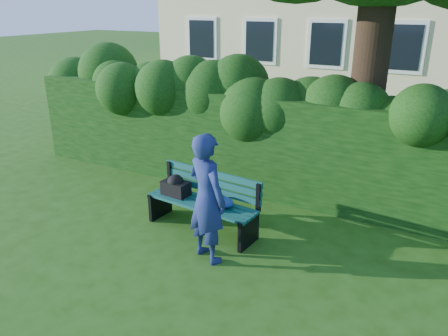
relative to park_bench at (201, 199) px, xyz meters
The scene contains 4 objects.
ground 0.64m from the park_bench, 53.55° to the right, with size 80.00×80.00×0.00m, color #234B0F.
hedge 1.93m from the park_bench, 82.73° to the left, with size 10.00×1.00×1.80m.
park_bench is the anchor object (origin of this frame).
man_reading 0.92m from the park_bench, 53.58° to the right, with size 0.65×0.42×1.77m, color navy.
Camera 1 is at (2.91, -4.80, 3.27)m, focal length 35.00 mm.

